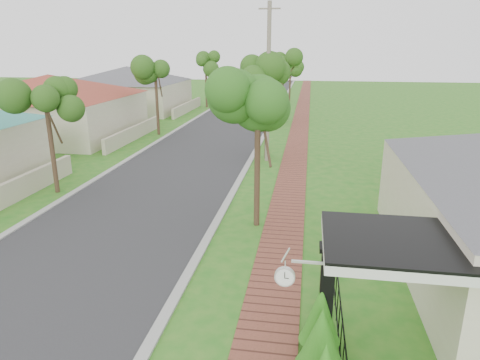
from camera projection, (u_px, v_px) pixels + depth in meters
The scene contains 16 objects.
ground at pixel (148, 303), 11.37m from camera, with size 160.00×160.00×0.00m, color #236F1A.
road at pixel (209, 142), 30.68m from camera, with size 7.00×120.00×0.02m, color #28282B.
kerb_right at pixel (260, 143), 30.12m from camera, with size 0.30×120.00×0.10m, color #9E9E99.
kerb_left at pixel (161, 140), 31.24m from camera, with size 0.30×120.00×0.10m, color #9E9E99.
sidewalk at pixel (297, 145), 29.72m from camera, with size 1.50×120.00×0.03m, color brown.
porch_post at pixel (326, 303), 9.40m from camera, with size 0.48×0.48×2.52m.
picket_fence at pixel (338, 302), 10.46m from camera, with size 0.03×8.02×1.00m.
street_trees at pixel (228, 72), 35.76m from camera, with size 10.70×37.65×5.89m.
hedge_row at pixel (321, 350), 8.36m from camera, with size 0.90×3.11×1.96m.
far_house_red at pixel (52, 105), 31.81m from camera, with size 15.56×15.56×4.60m.
far_house_grey at pixel (128, 88), 45.00m from camera, with size 15.56×15.56×4.60m.
parked_car_red at pixel (269, 114), 38.79m from camera, with size 1.61×4.00×1.36m, color #59140D.
parked_car_white at pixel (263, 102), 46.53m from camera, with size 1.58×4.54×1.50m, color silver.
near_tree at pixel (258, 112), 15.06m from camera, with size 2.12×2.12×5.43m.
utility_pole at pixel (268, 84), 24.30m from camera, with size 1.20×0.24×8.89m.
station_clock at pixel (287, 275), 8.91m from camera, with size 1.07×0.13×0.61m.
Camera 1 is at (3.99, -9.37, 6.50)m, focal length 32.00 mm.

